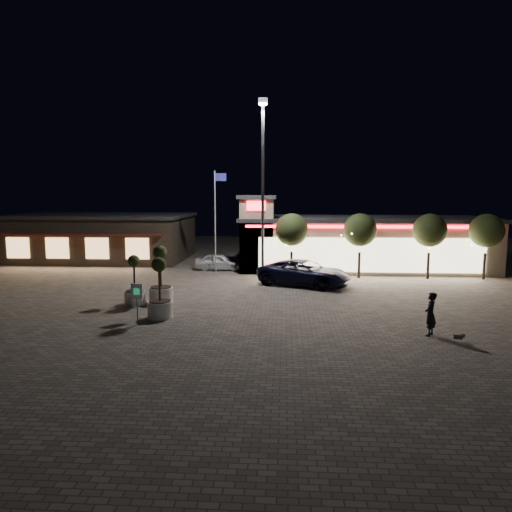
# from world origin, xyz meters

# --- Properties ---
(ground) EXTENTS (90.00, 90.00, 0.00)m
(ground) POSITION_xyz_m (0.00, 0.00, 0.00)
(ground) COLOR #70675B
(ground) RESTS_ON ground
(retail_building) EXTENTS (20.40, 8.40, 6.10)m
(retail_building) POSITION_xyz_m (9.51, 15.82, 2.21)
(retail_building) COLOR gray
(retail_building) RESTS_ON ground
(restaurant_building) EXTENTS (16.40, 11.00, 4.30)m
(restaurant_building) POSITION_xyz_m (-14.00, 19.97, 2.16)
(restaurant_building) COLOR #382D23
(restaurant_building) RESTS_ON ground
(floodlight_pole) EXTENTS (0.60, 0.40, 12.38)m
(floodlight_pole) POSITION_xyz_m (2.00, 8.00, 7.02)
(floodlight_pole) COLOR gray
(floodlight_pole) RESTS_ON ground
(flagpole) EXTENTS (0.95, 0.10, 8.00)m
(flagpole) POSITION_xyz_m (-1.90, 13.00, 4.74)
(flagpole) COLOR white
(flagpole) RESTS_ON ground
(string_tree_a) EXTENTS (2.42, 2.42, 4.79)m
(string_tree_a) POSITION_xyz_m (4.00, 11.00, 3.56)
(string_tree_a) COLOR #332319
(string_tree_a) RESTS_ON ground
(string_tree_b) EXTENTS (2.42, 2.42, 4.79)m
(string_tree_b) POSITION_xyz_m (9.00, 11.00, 3.56)
(string_tree_b) COLOR #332319
(string_tree_b) RESTS_ON ground
(string_tree_c) EXTENTS (2.42, 2.42, 4.79)m
(string_tree_c) POSITION_xyz_m (14.00, 11.00, 3.56)
(string_tree_c) COLOR #332319
(string_tree_c) RESTS_ON ground
(string_tree_d) EXTENTS (2.42, 2.42, 4.79)m
(string_tree_d) POSITION_xyz_m (18.00, 11.00, 3.56)
(string_tree_d) COLOR #332319
(string_tree_d) RESTS_ON ground
(pickup_truck) EXTENTS (6.89, 5.21, 1.74)m
(pickup_truck) POSITION_xyz_m (4.83, 7.93, 0.87)
(pickup_truck) COLOR black
(pickup_truck) RESTS_ON ground
(white_sedan) EXTENTS (3.94, 1.64, 1.33)m
(white_sedan) POSITION_xyz_m (-1.88, 14.00, 0.67)
(white_sedan) COLOR white
(white_sedan) RESTS_ON ground
(pedestrian) EXTENTS (0.76, 0.84, 1.93)m
(pedestrian) POSITION_xyz_m (9.86, -2.96, 0.96)
(pedestrian) COLOR black
(pedestrian) RESTS_ON ground
(dog) EXTENTS (0.46, 0.21, 0.25)m
(dog) POSITION_xyz_m (10.84, -3.79, 0.24)
(dog) COLOR #59514C
(dog) RESTS_ON ground
(planter_left) EXTENTS (1.14, 1.14, 2.81)m
(planter_left) POSITION_xyz_m (-4.88, 1.85, 0.87)
(planter_left) COLOR silver
(planter_left) RESTS_ON ground
(planter_mid) EXTENTS (1.25, 1.25, 3.06)m
(planter_mid) POSITION_xyz_m (-2.71, -0.82, 0.95)
(planter_mid) COLOR silver
(planter_mid) RESTS_ON ground
(planter_right) EXTENTS (1.35, 1.35, 3.31)m
(planter_right) POSITION_xyz_m (-3.51, 2.27, 1.02)
(planter_right) COLOR silver
(planter_right) RESTS_ON ground
(valet_sign) EXTENTS (0.59, 0.14, 1.80)m
(valet_sign) POSITION_xyz_m (-3.75, -1.19, 1.26)
(valet_sign) COLOR gray
(valet_sign) RESTS_ON ground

